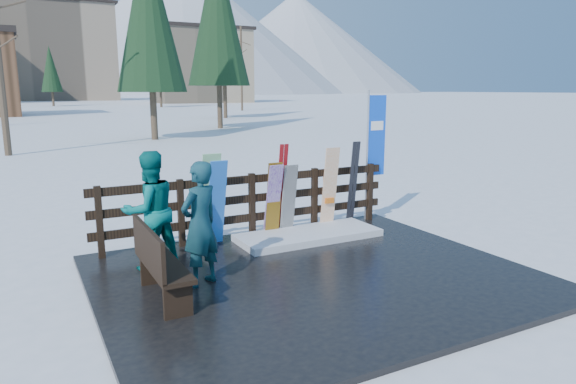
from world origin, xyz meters
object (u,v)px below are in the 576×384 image
snowboard_0 (217,203)px  snowboard_2 (274,200)px  bench (158,261)px  person_back (150,210)px  snowboard_4 (289,200)px  snowboard_3 (273,201)px  snowboard_5 (330,188)px  snowboard_1 (210,200)px  person_front (200,224)px  rental_flag (374,140)px

snowboard_0 → snowboard_2: snowboard_0 is taller
bench → person_back: (0.22, 1.26, 0.36)m
snowboard_4 → snowboard_3: bearing=-180.0°
snowboard_0 → snowboard_5: 2.25m
snowboard_0 → snowboard_1: (-0.12, 0.00, 0.06)m
snowboard_0 → person_back: 1.39m
snowboard_0 → snowboard_3: snowboard_0 is taller
snowboard_0 → snowboard_3: 1.06m
snowboard_5 → person_back: size_ratio=0.90×
snowboard_3 → snowboard_4: 0.32m
bench → snowboard_5: bearing=26.8°
snowboard_4 → snowboard_5: 0.88m
snowboard_4 → person_front: person_front is taller
snowboard_4 → snowboard_1: bearing=-180.0°
person_front → snowboard_5: bearing=-179.3°
snowboard_2 → snowboard_3: bearing=180.0°
snowboard_5 → person_front: size_ratio=0.93×
bench → snowboard_4: 3.40m
bench → snowboard_4: size_ratio=1.14×
snowboard_0 → person_back: person_back is taller
rental_flag → person_back: (-4.70, -0.88, -0.73)m
person_back → rental_flag: bearing=175.7°
snowboard_1 → snowboard_0: bearing=0.0°
bench → person_back: person_back is taller
snowboard_0 → snowboard_5: bearing=0.0°
snowboard_0 → rental_flag: rental_flag is taller
snowboard_1 → snowboard_3: 1.18m
person_back → snowboard_4: bearing=178.2°
snowboard_2 → rental_flag: size_ratio=0.53×
person_back → snowboard_3: bearing=179.9°
bench → snowboard_1: 2.32m
snowboard_3 → person_front: person_front is taller
snowboard_1 → person_back: person_back is taller
rental_flag → person_front: size_ratio=1.53×
snowboard_5 → person_front: (-3.06, -1.59, 0.07)m
snowboard_1 → person_front: 1.73m
snowboard_5 → rental_flag: size_ratio=0.60×
snowboard_2 → snowboard_5: size_ratio=0.87×
snowboard_1 → snowboard_5: (2.36, 0.00, -0.02)m
snowboard_4 → person_front: 2.71m
snowboard_1 → rental_flag: (3.58, 0.27, 0.81)m
snowboard_1 → snowboard_5: snowboard_1 is taller
snowboard_1 → rental_flag: size_ratio=0.63×
rental_flag → person_front: (-4.27, -1.86, -0.76)m
snowboard_3 → snowboard_4: snowboard_3 is taller
snowboard_5 → person_back: (-3.49, -0.61, 0.09)m
snowboard_2 → person_front: bearing=-139.8°
snowboard_2 → snowboard_0: bearing=180.0°
snowboard_1 → snowboard_4: 1.50m
snowboard_2 → person_back: bearing=-165.3°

